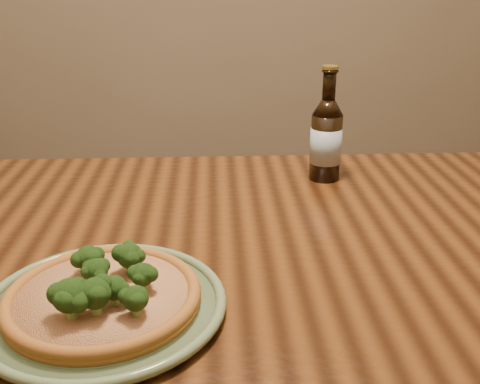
{
  "coord_description": "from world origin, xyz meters",
  "views": [
    {
      "loc": [
        0.03,
        -0.72,
        1.18
      ],
      "look_at": [
        0.07,
        0.15,
        0.82
      ],
      "focal_mm": 42.0,
      "sensor_mm": 36.0,
      "label": 1
    }
  ],
  "objects_px": {
    "pizza": "(103,295)",
    "beer_bottle": "(326,139)",
    "plate": "(104,305)",
    "table": "(202,293)"
  },
  "relations": [
    {
      "from": "pizza",
      "to": "beer_bottle",
      "type": "bearing_deg",
      "value": 51.52
    },
    {
      "from": "plate",
      "to": "beer_bottle",
      "type": "relative_size",
      "value": 1.36
    },
    {
      "from": "table",
      "to": "pizza",
      "type": "bearing_deg",
      "value": -123.29
    },
    {
      "from": "plate",
      "to": "pizza",
      "type": "relative_size",
      "value": 1.26
    },
    {
      "from": "table",
      "to": "plate",
      "type": "xyz_separation_m",
      "value": [
        -0.12,
        -0.19,
        0.1
      ]
    },
    {
      "from": "table",
      "to": "beer_bottle",
      "type": "height_order",
      "value": "beer_bottle"
    },
    {
      "from": "plate",
      "to": "beer_bottle",
      "type": "xyz_separation_m",
      "value": [
        0.38,
        0.48,
        0.08
      ]
    },
    {
      "from": "pizza",
      "to": "table",
      "type": "bearing_deg",
      "value": 56.71
    },
    {
      "from": "table",
      "to": "plate",
      "type": "height_order",
      "value": "plate"
    },
    {
      "from": "table",
      "to": "pizza",
      "type": "xyz_separation_m",
      "value": [
        -0.12,
        -0.19,
        0.12
      ]
    }
  ]
}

